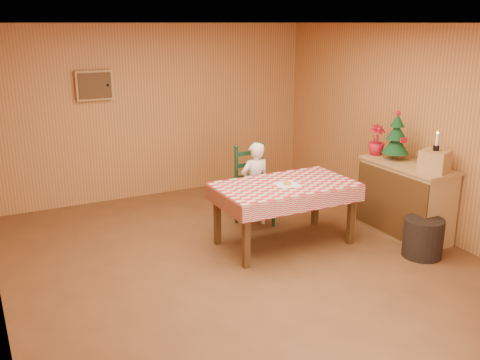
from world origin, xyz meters
The scene contains 13 objects.
ground centered at (0.00, 0.00, 0.00)m, with size 6.00×6.00×0.00m, color brown.
cabin_walls centered at (0.00, 0.53, 1.83)m, with size 5.10×6.05×2.65m.
dining_table centered at (0.69, 0.36, 0.69)m, with size 1.66×0.96×0.77m.
ladder_chair centered at (0.69, 1.15, 0.50)m, with size 0.44×0.40×1.08m.
seated_child centered at (0.69, 1.09, 0.56)m, with size 0.41×0.27×1.12m, color white.
napkin centered at (0.69, 0.31, 0.77)m, with size 0.26×0.26×0.00m, color white.
donut centered at (0.69, 0.31, 0.79)m, with size 0.09×0.09×0.03m, color #D28F4B.
shelf_unit centered at (2.21, -0.07, 0.47)m, with size 0.54×1.24×0.93m.
crate centered at (2.21, -0.47, 1.06)m, with size 0.30×0.30×0.25m, color tan.
christmas_tree centered at (2.21, 0.18, 1.21)m, with size 0.34×0.34×0.62m.
flower_arrangement centered at (2.16, 0.48, 1.13)m, with size 0.22×0.22×0.40m, color #AD0F1F.
candle_set centered at (2.21, -0.47, 1.24)m, with size 0.07×0.07×0.22m.
storage_bin centered at (1.92, -0.69, 0.23)m, with size 0.45×0.45×0.45m, color black.
Camera 1 is at (-2.59, -4.77, 2.61)m, focal length 40.00 mm.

